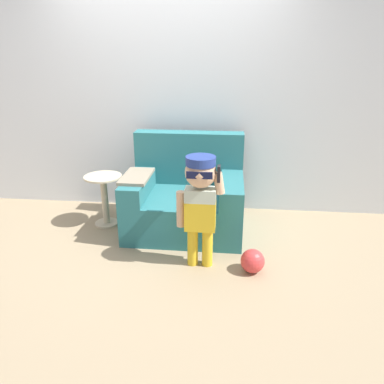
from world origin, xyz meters
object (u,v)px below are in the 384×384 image
Objects in this scene: armchair at (186,198)px; toy_ball at (253,261)px; side_table at (104,196)px; person_child at (200,195)px.

armchair reaches higher than toy_ball.
side_table is (-0.85, -0.04, 0.00)m from armchair.
person_child reaches higher than side_table.
armchair is 1.06m from toy_ball.
armchair is at bearing 129.30° from toy_ball.
person_child reaches higher than toy_ball.
armchair is 5.79× the size of toy_ball.
armchair is at bearing 105.90° from person_child.
side_table reaches higher than toy_ball.
side_table is at bearing -177.59° from armchair.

